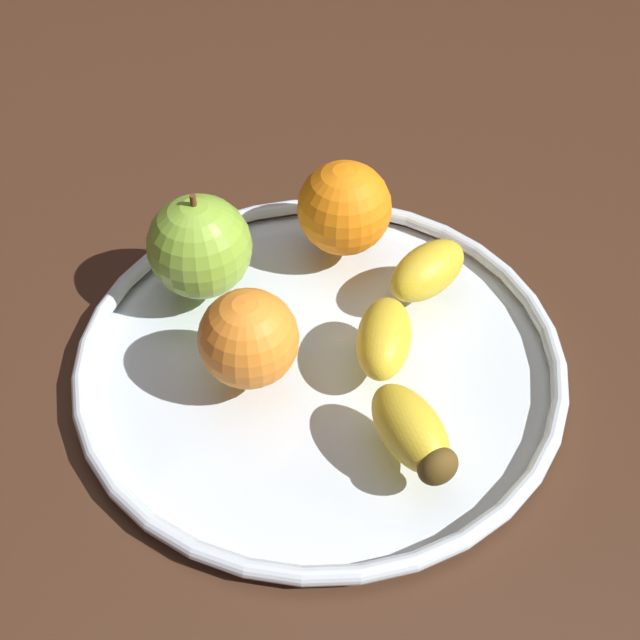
{
  "coord_description": "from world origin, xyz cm",
  "views": [
    {
      "loc": [
        34.41,
        16.78,
        45.39
      ],
      "look_at": [
        0.0,
        0.0,
        4.8
      ],
      "focal_mm": 46.82,
      "sensor_mm": 36.0,
      "label": 1
    }
  ],
  "objects_px": {
    "banana": "(409,346)",
    "orange_back_left": "(344,208)",
    "apple": "(200,246)",
    "orange_front_left": "(249,339)",
    "fruit_bowl": "(320,358)"
  },
  "relations": [
    {
      "from": "fruit_bowl",
      "to": "apple",
      "type": "xyz_separation_m",
      "value": [
        -0.02,
        -0.11,
        0.05
      ]
    },
    {
      "from": "banana",
      "to": "apple",
      "type": "height_order",
      "value": "apple"
    },
    {
      "from": "fruit_bowl",
      "to": "orange_back_left",
      "type": "height_order",
      "value": "orange_back_left"
    },
    {
      "from": "fruit_bowl",
      "to": "apple",
      "type": "bearing_deg",
      "value": -100.95
    },
    {
      "from": "banana",
      "to": "orange_front_left",
      "type": "bearing_deg",
      "value": -77.0
    },
    {
      "from": "banana",
      "to": "orange_back_left",
      "type": "distance_m",
      "value": 0.13
    },
    {
      "from": "fruit_bowl",
      "to": "orange_front_left",
      "type": "bearing_deg",
      "value": -40.86
    },
    {
      "from": "orange_front_left",
      "to": "orange_back_left",
      "type": "distance_m",
      "value": 0.15
    },
    {
      "from": "apple",
      "to": "fruit_bowl",
      "type": "bearing_deg",
      "value": 79.05
    },
    {
      "from": "orange_front_left",
      "to": "orange_back_left",
      "type": "bearing_deg",
      "value": 179.56
    },
    {
      "from": "banana",
      "to": "orange_back_left",
      "type": "xyz_separation_m",
      "value": [
        -0.09,
        -0.09,
        0.02
      ]
    },
    {
      "from": "apple",
      "to": "orange_back_left",
      "type": "relative_size",
      "value": 1.16
    },
    {
      "from": "banana",
      "to": "apple",
      "type": "distance_m",
      "value": 0.17
    },
    {
      "from": "banana",
      "to": "orange_front_left",
      "type": "height_order",
      "value": "orange_front_left"
    },
    {
      "from": "fruit_bowl",
      "to": "orange_front_left",
      "type": "xyz_separation_m",
      "value": [
        0.04,
        -0.03,
        0.04
      ]
    }
  ]
}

